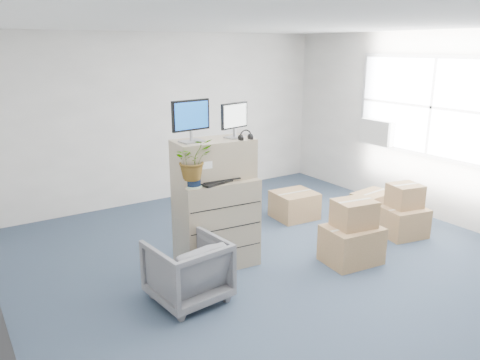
% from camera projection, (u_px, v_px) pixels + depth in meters
% --- Properties ---
extents(ground, '(7.00, 7.00, 0.00)m').
position_uv_depth(ground, '(297.00, 275.00, 5.47)').
color(ground, '#29374B').
rests_on(ground, ground).
extents(wall_back, '(6.00, 0.02, 2.80)m').
position_uv_depth(wall_back, '(166.00, 118.00, 7.90)').
color(wall_back, '#BBB8B2').
rests_on(wall_back, ground).
extents(wall_right, '(0.02, 7.00, 2.80)m').
position_uv_depth(wall_right, '(463.00, 132.00, 6.66)').
color(wall_right, '#BBB8B2').
rests_on(wall_right, ground).
extents(window, '(0.07, 2.72, 1.52)m').
position_uv_depth(window, '(432.00, 107.00, 6.95)').
color(window, gray).
rests_on(window, wall_right).
extents(ac_unit, '(0.24, 0.60, 0.40)m').
position_uv_depth(ac_unit, '(378.00, 132.00, 7.77)').
color(ac_unit, silver).
rests_on(ac_unit, wall_right).
extents(filing_cabinet_lower, '(0.97, 0.64, 1.08)m').
position_uv_depth(filing_cabinet_lower, '(216.00, 222.00, 5.61)').
color(filing_cabinet_lower, tan).
rests_on(filing_cabinet_lower, ground).
extents(filing_cabinet_upper, '(0.96, 0.54, 0.46)m').
position_uv_depth(filing_cabinet_upper, '(214.00, 159.00, 5.44)').
color(filing_cabinet_upper, tan).
rests_on(filing_cabinet_upper, filing_cabinet_lower).
extents(monitor_left, '(0.48, 0.21, 0.47)m').
position_uv_depth(monitor_left, '(191.00, 119.00, 5.16)').
color(monitor_left, '#99999E').
rests_on(monitor_left, filing_cabinet_upper).
extents(monitor_right, '(0.41, 0.21, 0.41)m').
position_uv_depth(monitor_right, '(234.00, 118.00, 5.42)').
color(monitor_right, '#99999E').
rests_on(monitor_right, filing_cabinet_upper).
extents(headphones, '(0.15, 0.03, 0.15)m').
position_uv_depth(headphones, '(246.00, 136.00, 5.36)').
color(headphones, black).
rests_on(headphones, filing_cabinet_upper).
extents(keyboard, '(0.56, 0.33, 0.03)m').
position_uv_depth(keyboard, '(219.00, 181.00, 5.35)').
color(keyboard, black).
rests_on(keyboard, filing_cabinet_lower).
extents(mouse, '(0.09, 0.06, 0.03)m').
position_uv_depth(mouse, '(246.00, 176.00, 5.55)').
color(mouse, silver).
rests_on(mouse, filing_cabinet_lower).
extents(water_bottle, '(0.08, 0.08, 0.27)m').
position_uv_depth(water_bottle, '(217.00, 167.00, 5.46)').
color(water_bottle, gray).
rests_on(water_bottle, filing_cabinet_lower).
extents(phone_dock, '(0.06, 0.06, 0.13)m').
position_uv_depth(phone_dock, '(216.00, 175.00, 5.46)').
color(phone_dock, silver).
rests_on(phone_dock, filing_cabinet_lower).
extents(external_drive, '(0.20, 0.16, 0.06)m').
position_uv_depth(external_drive, '(239.00, 171.00, 5.69)').
color(external_drive, black).
rests_on(external_drive, filing_cabinet_lower).
extents(tissue_box, '(0.24, 0.16, 0.08)m').
position_uv_depth(tissue_box, '(236.00, 166.00, 5.68)').
color(tissue_box, '#3881BE').
rests_on(tissue_box, external_drive).
extents(potted_plant, '(0.42, 0.46, 0.44)m').
position_uv_depth(potted_plant, '(193.00, 165.00, 5.10)').
color(potted_plant, '#A9C59F').
rests_on(potted_plant, filing_cabinet_lower).
extents(office_chair, '(0.79, 0.75, 0.74)m').
position_uv_depth(office_chair, '(187.00, 267.00, 4.84)').
color(office_chair, '#5A5A5F').
rests_on(office_chair, ground).
extents(cardboard_boxes, '(2.02, 2.18, 0.79)m').
position_uv_depth(cardboard_boxes, '(354.00, 217.00, 6.52)').
color(cardboard_boxes, olive).
rests_on(cardboard_boxes, ground).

